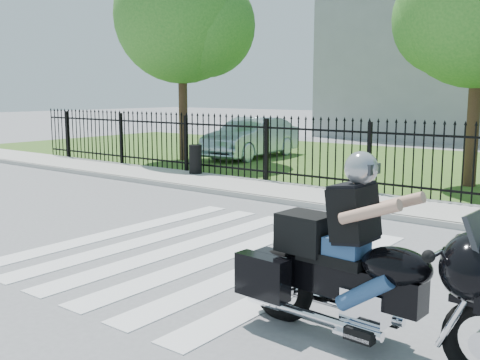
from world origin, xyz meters
The scene contains 10 objects.
ground centered at (0.00, 0.00, 0.00)m, with size 120.00×120.00×0.00m, color slate.
crosswalk centered at (0.00, 0.00, 0.01)m, with size 5.00×5.50×0.01m, color silver, non-canonical shape.
sidewalk centered at (0.00, 5.00, 0.06)m, with size 40.00×2.00×0.12m, color #ADAAA3.
curb centered at (0.00, 4.00, 0.06)m, with size 40.00×0.12×0.12m, color #ADAAA3.
grass_strip centered at (0.00, 12.00, 0.01)m, with size 40.00×12.00×0.02m, color #34591E.
iron_fence centered at (0.00, 6.00, 0.90)m, with size 26.00×0.04×1.80m.
tree_left centered at (-8.50, 8.50, 5.17)m, with size 4.80×4.80×7.58m.
motorcycle_rider centered at (3.45, -1.46, 0.81)m, with size 3.00×1.01×1.98m.
parked_car centered at (-6.99, 10.61, 0.78)m, with size 1.60×4.59×1.51m, color #A8C4D4.
litter_bin centered at (-5.35, 5.70, 0.54)m, with size 0.38×0.38×0.85m, color black.
Camera 1 is at (5.77, -6.39, 2.51)m, focal length 42.00 mm.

